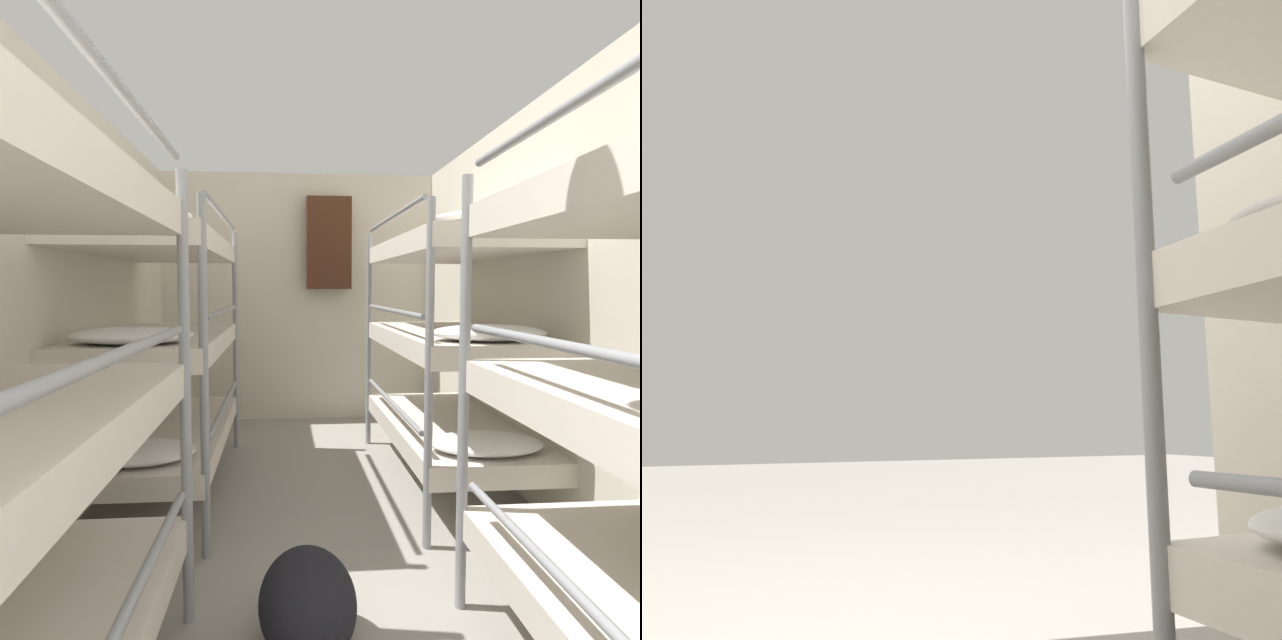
{
  "view_description": "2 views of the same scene",
  "coord_description": "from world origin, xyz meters",
  "views": [
    {
      "loc": [
        -0.19,
        0.34,
        1.34
      ],
      "look_at": [
        0.09,
        3.78,
        1.12
      ],
      "focal_mm": 28.0,
      "sensor_mm": 36.0,
      "label": 1
    },
    {
      "loc": [
        0.35,
        1.65,
        0.67
      ],
      "look_at": [
        -0.06,
        0.69,
        0.85
      ],
      "focal_mm": 35.0,
      "sensor_mm": 36.0,
      "label": 2
    }
  ],
  "objects": []
}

